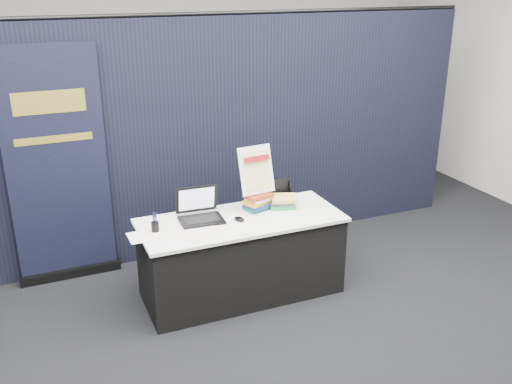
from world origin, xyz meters
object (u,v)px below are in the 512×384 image
(laptop, at_px, (200,212))
(book_stack_tall, at_px, (258,201))
(info_sign, at_px, (256,170))
(stacking_chair, at_px, (279,223))
(pullup_banner, at_px, (59,181))
(display_table, at_px, (241,256))
(book_stack_short, at_px, (283,202))

(laptop, distance_m, book_stack_tall, 0.56)
(laptop, bearing_deg, info_sign, 7.91)
(stacking_chair, bearing_deg, pullup_banner, 153.30)
(display_table, relative_size, pullup_banner, 0.81)
(display_table, height_order, info_sign, info_sign)
(laptop, height_order, stacking_chair, laptop)
(display_table, xyz_separation_m, book_stack_tall, (0.22, 0.14, 0.45))
(display_table, distance_m, pullup_banner, 1.81)
(stacking_chair, bearing_deg, display_table, -157.68)
(book_stack_short, bearing_deg, info_sign, 162.67)
(book_stack_tall, distance_m, pullup_banner, 1.84)
(laptop, relative_size, book_stack_short, 1.35)
(laptop, distance_m, stacking_chair, 0.93)
(laptop, relative_size, book_stack_tall, 1.47)
(laptop, xyz_separation_m, book_stack_short, (0.80, -0.03, -0.01))
(book_stack_tall, relative_size, book_stack_short, 0.92)
(book_stack_short, xyz_separation_m, stacking_chair, (0.05, 0.20, -0.31))
(laptop, bearing_deg, display_table, -17.68)
(display_table, bearing_deg, pullup_banner, 146.34)
(pullup_banner, bearing_deg, book_stack_short, -24.96)
(laptop, bearing_deg, book_stack_tall, 4.79)
(laptop, xyz_separation_m, info_sign, (0.56, 0.04, 0.30))
(info_sign, bearing_deg, stacking_chair, 17.09)
(book_stack_tall, bearing_deg, book_stack_short, -10.43)
(display_table, xyz_separation_m, pullup_banner, (-1.42, 0.95, 0.61))
(book_stack_short, relative_size, stacking_chair, 0.32)
(display_table, distance_m, book_stack_tall, 0.52)
(info_sign, bearing_deg, laptop, 177.97)
(laptop, height_order, book_stack_tall, laptop)
(display_table, bearing_deg, book_stack_short, 12.35)
(info_sign, bearing_deg, book_stack_tall, -96.62)
(book_stack_tall, relative_size, info_sign, 0.59)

